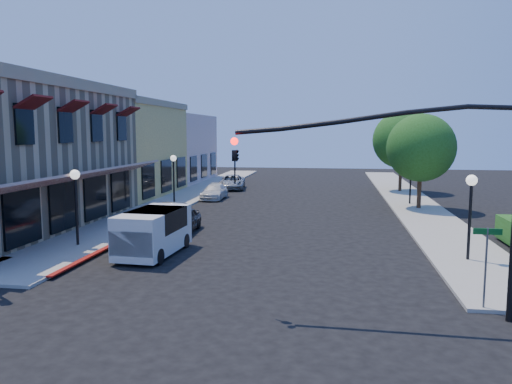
# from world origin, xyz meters

# --- Properties ---
(ground) EXTENTS (120.00, 120.00, 0.00)m
(ground) POSITION_xyz_m (0.00, 0.00, 0.00)
(ground) COLOR black
(ground) RESTS_ON ground
(sidewalk_left) EXTENTS (3.50, 50.00, 0.12)m
(sidewalk_left) POSITION_xyz_m (-8.75, 27.00, 0.06)
(sidewalk_left) COLOR gray
(sidewalk_left) RESTS_ON ground
(sidewalk_right) EXTENTS (3.50, 50.00, 0.12)m
(sidewalk_right) POSITION_xyz_m (8.75, 27.00, 0.06)
(sidewalk_right) COLOR gray
(sidewalk_right) RESTS_ON ground
(curb_red_strip) EXTENTS (0.25, 10.00, 0.06)m
(curb_red_strip) POSITION_xyz_m (-6.90, 8.00, 0.00)
(curb_red_strip) COLOR maroon
(curb_red_strip) RESTS_ON ground
(yellow_stucco_building) EXTENTS (10.00, 12.00, 7.60)m
(yellow_stucco_building) POSITION_xyz_m (-15.50, 26.00, 3.80)
(yellow_stucco_building) COLOR tan
(yellow_stucco_building) RESTS_ON ground
(pink_stucco_building) EXTENTS (10.00, 12.00, 7.00)m
(pink_stucco_building) POSITION_xyz_m (-15.50, 38.00, 3.50)
(pink_stucco_building) COLOR #C6A296
(pink_stucco_building) RESTS_ON ground
(street_tree_a) EXTENTS (4.56, 4.56, 6.48)m
(street_tree_a) POSITION_xyz_m (8.80, 22.00, 4.19)
(street_tree_a) COLOR #362515
(street_tree_a) RESTS_ON ground
(street_tree_b) EXTENTS (4.94, 4.94, 7.02)m
(street_tree_b) POSITION_xyz_m (8.80, 32.00, 4.54)
(street_tree_b) COLOR #362515
(street_tree_b) RESTS_ON ground
(signal_mast_arm) EXTENTS (8.01, 0.39, 6.00)m
(signal_mast_arm) POSITION_xyz_m (5.86, 1.50, 4.09)
(signal_mast_arm) COLOR black
(signal_mast_arm) RESTS_ON ground
(street_name_sign) EXTENTS (0.80, 0.06, 2.50)m
(street_name_sign) POSITION_xyz_m (7.50, 2.20, 1.70)
(street_name_sign) COLOR #595B5E
(street_name_sign) RESTS_ON ground
(lamppost_left_near) EXTENTS (0.44, 0.44, 3.57)m
(lamppost_left_near) POSITION_xyz_m (-8.50, 8.00, 2.74)
(lamppost_left_near) COLOR black
(lamppost_left_near) RESTS_ON ground
(lamppost_left_far) EXTENTS (0.44, 0.44, 3.57)m
(lamppost_left_far) POSITION_xyz_m (-8.50, 22.00, 2.74)
(lamppost_left_far) COLOR black
(lamppost_left_far) RESTS_ON ground
(lamppost_right_near) EXTENTS (0.44, 0.44, 3.57)m
(lamppost_right_near) POSITION_xyz_m (8.50, 8.00, 2.74)
(lamppost_right_near) COLOR black
(lamppost_right_near) RESTS_ON ground
(lamppost_right_far) EXTENTS (0.44, 0.44, 3.57)m
(lamppost_right_far) POSITION_xyz_m (8.50, 24.00, 2.74)
(lamppost_right_far) COLOR black
(lamppost_right_far) RESTS_ON ground
(white_van) EXTENTS (2.14, 4.46, 1.93)m
(white_van) POSITION_xyz_m (-4.55, 7.17, 1.12)
(white_van) COLOR silver
(white_van) RESTS_ON ground
(parked_car_a) EXTENTS (1.67, 3.81, 1.28)m
(parked_car_a) POSITION_xyz_m (-4.80, 12.00, 0.64)
(parked_car_a) COLOR black
(parked_car_a) RESTS_ON ground
(parked_car_b) EXTENTS (1.39, 3.61, 1.17)m
(parked_car_b) POSITION_xyz_m (-6.20, 14.36, 0.59)
(parked_car_b) COLOR #939497
(parked_car_b) RESTS_ON ground
(parked_car_c) EXTENTS (1.62, 3.96, 1.15)m
(parked_car_c) POSITION_xyz_m (-6.20, 25.00, 0.57)
(parked_car_c) COLOR silver
(parked_car_c) RESTS_ON ground
(parked_car_d) EXTENTS (2.81, 4.99, 1.32)m
(parked_car_d) POSITION_xyz_m (-6.20, 31.91, 0.66)
(parked_car_d) COLOR #9B9DA0
(parked_car_d) RESTS_ON ground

